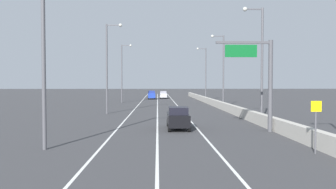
% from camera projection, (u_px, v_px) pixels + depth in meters
% --- Properties ---
extents(ground_plane, '(320.00, 320.00, 0.00)m').
position_uv_depth(ground_plane, '(167.00, 103.00, 68.17)').
color(ground_plane, '#38383A').
extents(lane_stripe_left, '(0.16, 130.00, 0.00)m').
position_uv_depth(lane_stripe_left, '(137.00, 106.00, 59.01)').
color(lane_stripe_left, silver).
rests_on(lane_stripe_left, ground_plane).
extents(lane_stripe_center, '(0.16, 130.00, 0.00)m').
position_uv_depth(lane_stripe_center, '(157.00, 106.00, 59.12)').
color(lane_stripe_center, silver).
rests_on(lane_stripe_center, ground_plane).
extents(lane_stripe_right, '(0.16, 130.00, 0.00)m').
position_uv_depth(lane_stripe_right, '(177.00, 106.00, 59.23)').
color(lane_stripe_right, silver).
rests_on(lane_stripe_right, ground_plane).
extents(jersey_barrier_right, '(0.60, 120.00, 1.10)m').
position_uv_depth(jersey_barrier_right, '(232.00, 109.00, 44.42)').
color(jersey_barrier_right, '#B2ADA3').
rests_on(jersey_barrier_right, ground_plane).
extents(overhead_sign_gantry, '(4.68, 0.36, 7.50)m').
position_uv_depth(overhead_sign_gantry, '(262.00, 74.00, 27.51)').
color(overhead_sign_gantry, '#47474C').
rests_on(overhead_sign_gantry, ground_plane).
extents(speed_advisory_sign, '(0.60, 0.11, 3.00)m').
position_uv_depth(speed_advisory_sign, '(316.00, 123.00, 19.03)').
color(speed_advisory_sign, '#4C4C51').
rests_on(speed_advisory_sign, ground_plane).
extents(lamp_post_right_second, '(2.14, 0.44, 11.73)m').
position_uv_depth(lamp_post_right_second, '(260.00, 57.00, 34.48)').
color(lamp_post_right_second, '#4C4C51').
rests_on(lamp_post_right_second, ground_plane).
extents(lamp_post_right_third, '(2.14, 0.44, 11.73)m').
position_uv_depth(lamp_post_right_third, '(222.00, 67.00, 54.34)').
color(lamp_post_right_third, '#4C4C51').
rests_on(lamp_post_right_third, ground_plane).
extents(lamp_post_right_fourth, '(2.14, 0.44, 11.73)m').
position_uv_depth(lamp_post_right_fourth, '(205.00, 71.00, 74.21)').
color(lamp_post_right_fourth, '#4C4C51').
rests_on(lamp_post_right_fourth, ground_plane).
extents(lamp_post_left_near, '(2.14, 0.44, 11.73)m').
position_uv_depth(lamp_post_left_near, '(47.00, 39.00, 20.08)').
color(lamp_post_left_near, '#4C4C51').
rests_on(lamp_post_left_near, ground_plane).
extents(lamp_post_left_mid, '(2.14, 0.44, 11.73)m').
position_uv_depth(lamp_post_left_mid, '(108.00, 63.00, 43.93)').
color(lamp_post_left_mid, '#4C4C51').
rests_on(lamp_post_left_mid, ground_plane).
extents(lamp_post_left_far, '(2.14, 0.44, 11.73)m').
position_uv_depth(lamp_post_left_far, '(123.00, 70.00, 67.75)').
color(lamp_post_left_far, '#4C4C51').
rests_on(lamp_post_left_far, ground_plane).
extents(car_blue_0, '(1.97, 4.66, 2.10)m').
position_uv_depth(car_blue_0, '(152.00, 95.00, 83.38)').
color(car_blue_0, '#1E389E').
rests_on(car_blue_0, ground_plane).
extents(car_black_1, '(1.87, 4.50, 1.95)m').
position_uv_depth(car_black_1, '(178.00, 118.00, 29.28)').
color(car_black_1, black).
rests_on(car_black_1, ground_plane).
extents(car_silver_2, '(1.90, 4.46, 1.92)m').
position_uv_depth(car_silver_2, '(163.00, 95.00, 86.63)').
color(car_silver_2, '#B7B7BC').
rests_on(car_silver_2, ground_plane).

